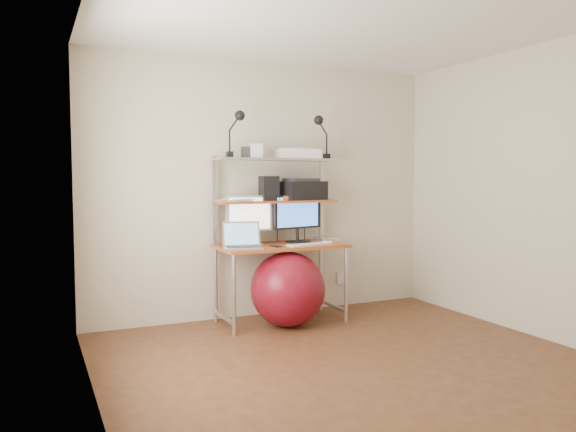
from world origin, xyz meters
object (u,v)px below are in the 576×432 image
object	(u,v)px
monitor_silver	(249,217)
monitor_black	(297,214)
printer	(301,190)
laptop	(242,242)
exercise_ball	(288,289)

from	to	relation	value
monitor_silver	monitor_black	distance (m)	0.50
printer	monitor_silver	bearing A→B (deg)	174.83
printer	laptop	bearing A→B (deg)	-171.48
monitor_black	laptop	distance (m)	0.70
monitor_black	printer	distance (m)	0.25
monitor_silver	exercise_ball	size ratio (longest dim) A/B	0.72
printer	exercise_ball	size ratio (longest dim) A/B	0.71
monitor_black	printer	xyz separation A→B (m)	(0.06, 0.06, 0.24)
printer	exercise_ball	distance (m)	1.00
monitor_silver	laptop	size ratio (longest dim) A/B	1.29
monitor_silver	laptop	bearing A→B (deg)	-126.10
monitor_silver	exercise_ball	distance (m)	0.76
exercise_ball	printer	bearing A→B (deg)	47.79
monitor_black	exercise_ball	xyz separation A→B (m)	(-0.22, -0.26, -0.67)
monitor_black	exercise_ball	distance (m)	0.75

